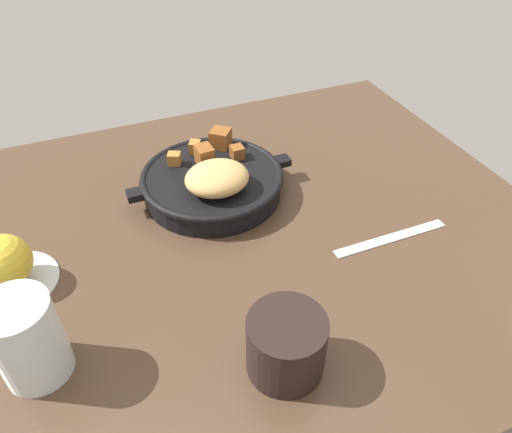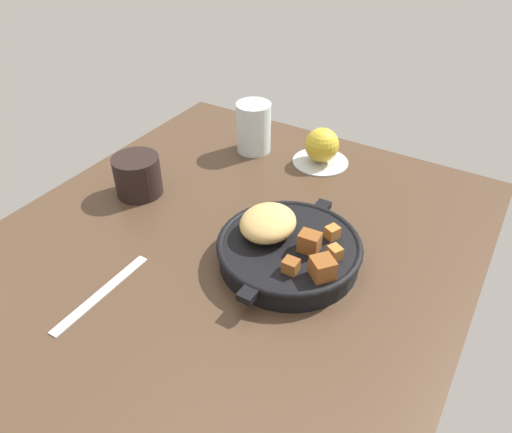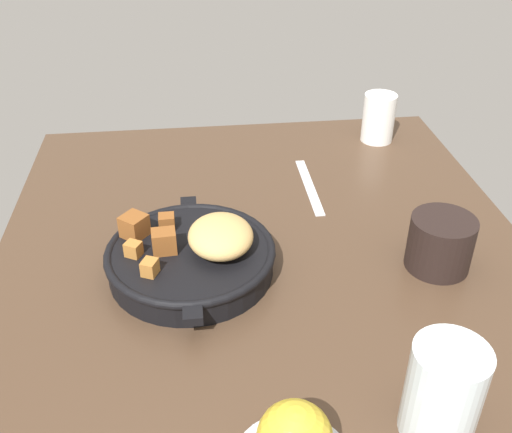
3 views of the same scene
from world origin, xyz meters
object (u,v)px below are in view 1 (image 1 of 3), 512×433
object	(u,v)px
butter_knife	(391,238)
coffee_mug_dark	(286,345)
red_apple	(4,261)
cast_iron_skillet	(213,180)
water_glass_tall	(27,340)

from	to	relation	value
butter_knife	coffee_mug_dark	distance (cm)	27.54
red_apple	coffee_mug_dark	world-z (taller)	same
cast_iron_skillet	water_glass_tall	distance (cm)	37.33
butter_knife	coffee_mug_dark	world-z (taller)	coffee_mug_dark
butter_knife	red_apple	bearing A→B (deg)	-12.46
red_apple	water_glass_tall	xyz separation A→B (cm)	(-2.64, 15.15, 1.26)
water_glass_tall	coffee_mug_dark	xyz separation A→B (cm)	(-26.05, 10.14, -1.60)
butter_knife	water_glass_tall	xyz separation A→B (cm)	(49.74, 3.41, 5.29)
water_glass_tall	coffee_mug_dark	world-z (taller)	water_glass_tall
butter_knife	cast_iron_skillet	bearing A→B (deg)	-43.84
water_glass_tall	cast_iron_skillet	bearing A→B (deg)	-140.36
water_glass_tall	red_apple	bearing A→B (deg)	-80.11
red_apple	butter_knife	world-z (taller)	red_apple
red_apple	butter_knife	bearing A→B (deg)	167.36
cast_iron_skillet	coffee_mug_dark	world-z (taller)	cast_iron_skillet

